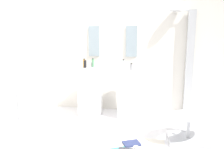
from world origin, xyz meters
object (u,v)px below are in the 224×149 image
towel_rack (25,94)px  soap_bottle_amber (84,63)px  shower_column (189,61)px  soap_bottle_black (85,64)px  soap_bottle_grey (131,67)px  soap_bottle_clear (123,65)px  soap_bottle_green (93,63)px  pedestal_sink_right (129,92)px  lounge_chair (189,119)px  pedestal_sink_left (90,91)px  magazine_navy (132,143)px

towel_rack → soap_bottle_amber: (0.74, 0.94, 0.40)m
shower_column → soap_bottle_black: shower_column is taller
soap_bottle_amber → soap_bottle_grey: size_ratio=1.32×
soap_bottle_grey → soap_bottle_clear: soap_bottle_clear is taller
towel_rack → soap_bottle_black: 1.26m
soap_bottle_black → soap_bottle_green: size_ratio=0.84×
soap_bottle_grey → soap_bottle_green: size_ratio=0.73×
pedestal_sink_right → lounge_chair: 1.30m
pedestal_sink_left → soap_bottle_clear: (0.66, -0.04, 0.54)m
pedestal_sink_left → shower_column: size_ratio=0.51×
pedestal_sink_left → soap_bottle_grey: (0.82, -0.16, 0.51)m
pedestal_sink_left → soap_bottle_amber: bearing=153.9°
soap_bottle_amber → soap_bottle_grey: 0.97m
pedestal_sink_left → pedestal_sink_right: 0.77m
shower_column → soap_bottle_clear: size_ratio=10.96×
towel_rack → soap_bottle_green: bearing=47.4°
pedestal_sink_right → soap_bottle_green: bearing=171.4°
pedestal_sink_right → soap_bottle_amber: (-0.91, 0.06, 0.53)m
pedestal_sink_right → soap_bottle_clear: (-0.12, -0.04, 0.54)m
soap_bottle_amber → soap_bottle_grey: (0.95, -0.22, -0.02)m
lounge_chair → towel_rack: (-2.60, 0.00, 0.28)m
soap_bottle_amber → pedestal_sink_right: bearing=-4.1°
lounge_chair → soap_bottle_grey: bearing=141.5°
pedestal_sink_right → shower_column: bearing=16.2°
soap_bottle_clear → soap_bottle_green: 0.64m
pedestal_sink_right → soap_bottle_green: size_ratio=5.67×
pedestal_sink_left → lounge_chair: bearing=-27.0°
soap_bottle_grey → soap_bottle_amber: bearing=167.0°
pedestal_sink_left → soap_bottle_amber: (-0.13, 0.06, 0.53)m
pedestal_sink_left → shower_column: 2.01m
magazine_navy → soap_bottle_black: size_ratio=1.55×
magazine_navy → soap_bottle_green: soap_bottle_green is taller
pedestal_sink_right → soap_bottle_black: bearing=177.5°
pedestal_sink_right → soap_bottle_green: 0.92m
pedestal_sink_left → towel_rack: (-0.87, -0.88, 0.13)m
soap_bottle_clear → pedestal_sink_left: bearing=176.4°
pedestal_sink_left → magazine_navy: bearing=-51.3°
magazine_navy → soap_bottle_grey: soap_bottle_grey is taller
shower_column → magazine_navy: shower_column is taller
pedestal_sink_left → magazine_navy: 1.52m
pedestal_sink_right → soap_bottle_grey: 0.53m
shower_column → towel_rack: size_ratio=2.16×
soap_bottle_black → magazine_navy: bearing=-49.2°
lounge_chair → soap_bottle_grey: size_ratio=7.62×
soap_bottle_grey → soap_bottle_black: bearing=168.1°
soap_bottle_grey → soap_bottle_green: bearing=161.1°
pedestal_sink_left → lounge_chair: pedestal_sink_left is taller
magazine_navy → soap_bottle_green: (-0.86, 1.24, 1.01)m
soap_bottle_clear → pedestal_sink_right: bearing=19.5°
lounge_chair → pedestal_sink_right: bearing=137.3°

